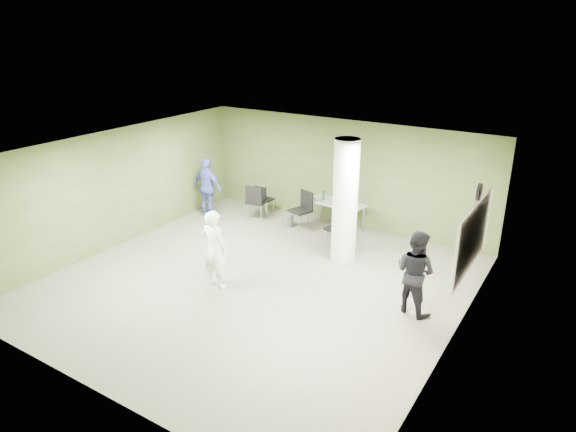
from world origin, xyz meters
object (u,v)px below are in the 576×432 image
Objects in this scene: woman_white at (214,249)px; chair_back_left at (256,199)px; man_black at (415,272)px; man_blue at (208,188)px; folding_table at (335,204)px.

chair_back_left is at bearing -64.82° from woman_white.
chair_back_left is at bearing -7.58° from man_black.
man_blue is (-6.51, 1.84, 0.02)m from man_black.
man_blue is at bearing -45.67° from woman_white.
folding_table is 4.14m from woman_white.
folding_table is 0.98× the size of woman_white.
man_blue is at bearing 0.54° from man_black.
man_blue reaches higher than chair_back_left.
man_black is at bearing 165.85° from man_blue.
man_blue reaches higher than man_black.
chair_back_left is 0.59× the size of man_blue.
chair_back_left is (-2.14, -0.56, -0.11)m from folding_table.
folding_table is 3.55m from man_blue.
woman_white is at bearing 34.07° from man_black.
folding_table is at bearing -177.03° from chair_back_left.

